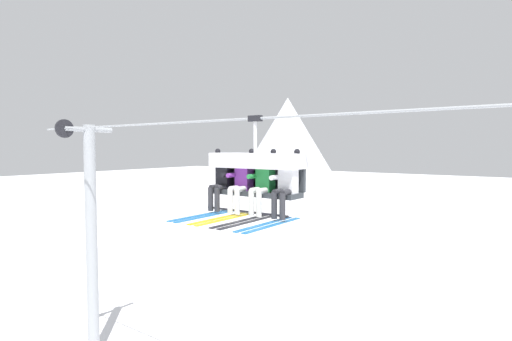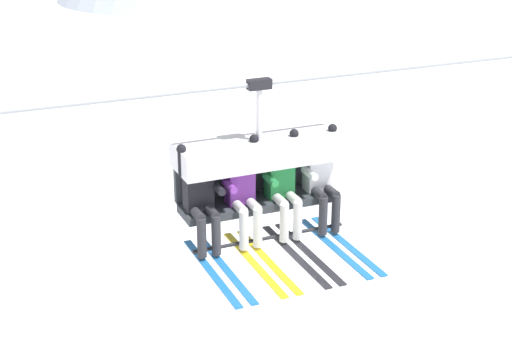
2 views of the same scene
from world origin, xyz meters
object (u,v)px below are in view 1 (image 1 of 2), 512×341
object	(u,v)px
skier_black	(221,180)
skier_white	(285,184)
lift_tower_near	(91,236)
chairlift_chair	(257,168)
skier_purple	(241,181)
skier_green	(262,183)

from	to	relation	value
skier_black	skier_white	world-z (taller)	same
lift_tower_near	chairlift_chair	distance (m)	7.58
skier_purple	skier_green	bearing A→B (deg)	0.00
skier_purple	skier_white	world-z (taller)	same
chairlift_chair	skier_white	world-z (taller)	chairlift_chair
lift_tower_near	chairlift_chair	world-z (taller)	lift_tower_near
skier_purple	skier_white	xyz separation A→B (m)	(1.04, 0.00, 0.00)
lift_tower_near	skier_purple	distance (m)	7.28
skier_green	skier_purple	bearing A→B (deg)	180.00
lift_tower_near	skier_green	distance (m)	7.77
skier_purple	skier_green	distance (m)	0.52
skier_black	skier_purple	size ratio (longest dim) A/B	1.00
chairlift_chair	skier_purple	xyz separation A→B (m)	(-0.26, -0.21, -0.27)
lift_tower_near	skier_black	size ratio (longest dim) A/B	4.55
lift_tower_near	skier_green	size ratio (longest dim) A/B	4.55
lift_tower_near	skier_white	bearing A→B (deg)	-6.64
chairlift_chair	skier_white	xyz separation A→B (m)	(0.78, -0.21, -0.27)
skier_purple	skier_white	size ratio (longest dim) A/B	1.00
skier_black	skier_green	size ratio (longest dim) A/B	1.00
chairlift_chair	skier_white	distance (m)	0.86
chairlift_chair	skier_black	world-z (taller)	chairlift_chair
lift_tower_near	skier_green	world-z (taller)	lift_tower_near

